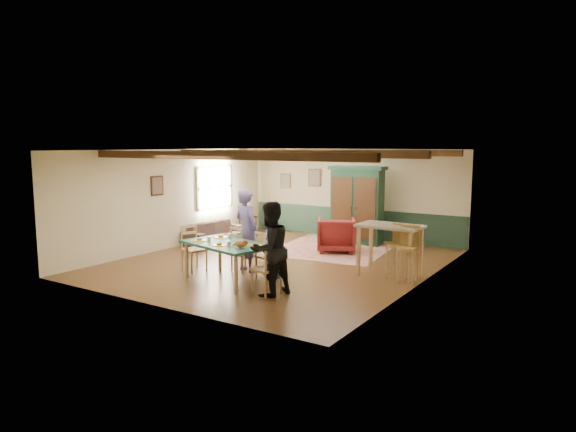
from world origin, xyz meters
The scene contains 35 objects.
floor centered at (0.00, 0.00, 0.00)m, with size 8.00×8.00×0.00m, color #4A2C15.
wall_back centered at (0.00, 4.00, 1.35)m, with size 7.00×0.02×2.70m, color beige.
wall_left centered at (-3.50, 0.00, 1.35)m, with size 0.02×8.00×2.70m, color beige.
wall_right centered at (3.50, 0.00, 1.35)m, with size 0.02×8.00×2.70m, color beige.
ceiling centered at (0.00, 0.00, 2.70)m, with size 7.00×8.00×0.02m, color white.
wainscot_back centered at (0.00, 3.98, 0.45)m, with size 6.95×0.03×0.90m, color #1D3526.
ceiling_beam_front centered at (0.00, -2.30, 2.61)m, with size 6.95×0.16×0.16m, color black.
ceiling_beam_mid centered at (0.00, 0.40, 2.61)m, with size 6.95×0.16×0.16m, color black.
ceiling_beam_back centered at (0.00, 3.00, 2.61)m, with size 6.95×0.16×0.16m, color black.
window_left centered at (-3.47, 1.70, 1.55)m, with size 0.06×1.60×1.30m, color white, non-canonical shape.
picture_left_wall centered at (-3.47, -0.60, 1.75)m, with size 0.04×0.42×0.52m, color gray, non-canonical shape.
picture_back_a centered at (-1.30, 3.97, 1.80)m, with size 0.45×0.04×0.55m, color gray, non-canonical shape.
picture_back_b centered at (-2.40, 3.97, 1.65)m, with size 0.38×0.04×0.48m, color gray, non-canonical shape.
dining_table centered at (0.07, -2.05, 0.40)m, with size 1.94×1.08×0.81m, color #1C5847, non-canonical shape.
dining_chair_far_left centered at (-0.16, -1.19, 0.51)m, with size 0.45×0.47×1.02m, color tan, non-canonical shape.
dining_chair_far_right centered at (0.68, -1.40, 0.51)m, with size 0.45×0.47×1.02m, color tan, non-canonical shape.
dining_chair_end_left centered at (-1.13, -1.74, 0.51)m, with size 0.45×0.47×1.02m, color tan, non-canonical shape.
dining_chair_end_right centered at (1.27, -2.35, 0.51)m, with size 0.45×0.47×1.02m, color tan, non-canonical shape.
person_man centered at (-0.14, -1.11, 0.93)m, with size 0.68×0.45×1.86m, color slate.
person_woman centered at (1.37, -2.38, 0.89)m, with size 0.87×0.67×1.78m, color black.
person_child centered at (0.70, -1.32, 0.54)m, with size 0.53×0.34×1.08m, color #2953A6.
cat centered at (0.62, -2.30, 0.91)m, with size 0.39×0.15×0.19m, color orange, non-canonical shape.
place_setting_near_left centered at (-0.57, -2.16, 0.86)m, with size 0.43×0.32×0.11m, color yellow, non-canonical shape.
place_setting_near_center centered at (0.11, -2.34, 0.86)m, with size 0.43×0.32×0.11m, color yellow, non-canonical shape.
place_setting_far_left centered at (-0.44, -1.64, 0.86)m, with size 0.43×0.32×0.11m, color yellow, non-canonical shape.
place_setting_far_right centered at (0.71, -1.93, 0.86)m, with size 0.43×0.32×0.11m, color yellow, non-canonical shape.
area_rug centered at (0.31, 2.24, 0.01)m, with size 2.94×3.50×0.01m, color beige.
armoire centered at (0.55, 3.19, 1.11)m, with size 1.57×0.63×2.22m, color #143321.
armchair centered at (0.58, 1.85, 0.46)m, with size 0.98×1.00×0.91m, color #521014.
sofa centered at (-2.96, 1.12, 0.30)m, with size 2.03×0.79×0.59m, color #413028.
end_table centered at (-3.15, 2.92, 0.28)m, with size 0.45×0.45×0.55m, color black, non-canonical shape.
table_lamp centered at (-3.15, 2.92, 0.80)m, with size 0.28×0.28×0.50m, color beige, non-canonical shape.
counter_table centered at (2.72, 0.19, 0.56)m, with size 1.35×0.79×1.13m, color #B3A78B, non-canonical shape.
bar_stool_left centered at (2.94, 0.05, 0.58)m, with size 0.41×0.45×1.16m, color #AA8842, non-canonical shape.
bar_stool_right centered at (3.24, -0.14, 0.59)m, with size 0.42×0.46×1.18m, color #AA8842, non-canonical shape.
Camera 1 is at (6.73, -10.11, 2.82)m, focal length 32.00 mm.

